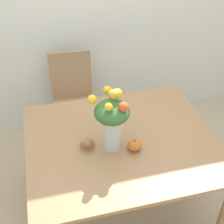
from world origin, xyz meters
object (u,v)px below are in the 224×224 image
at_px(flower_vase, 112,119).
at_px(pumpkin, 135,145).
at_px(turkey_figurine, 87,142).
at_px(dining_chair_near_window, 74,101).

height_order(flower_vase, pumpkin, flower_vase).
height_order(flower_vase, turkey_figurine, flower_vase).
bearing_deg(pumpkin, flower_vase, 154.16).
relative_size(pumpkin, turkey_figurine, 0.72).
xyz_separation_m(turkey_figurine, dining_chair_near_window, (0.03, 0.96, -0.31)).
bearing_deg(flower_vase, dining_chair_near_window, 97.61).
height_order(turkey_figurine, dining_chair_near_window, dining_chair_near_window).
bearing_deg(turkey_figurine, flower_vase, -13.53).
bearing_deg(dining_chair_near_window, flower_vase, -79.60).
distance_m(turkey_figurine, dining_chair_near_window, 1.01).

